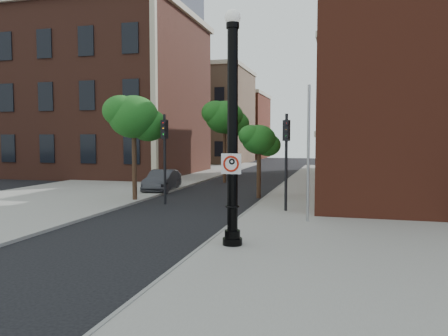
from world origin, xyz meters
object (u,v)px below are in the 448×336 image
(lamppost, at_px, (233,140))
(traffic_signal_right, at_px, (286,146))
(no_parking_sign, at_px, (231,164))
(traffic_signal_left, at_px, (165,144))
(parked_car, at_px, (162,181))

(lamppost, height_order, traffic_signal_right, lamppost)
(lamppost, height_order, no_parking_sign, lamppost)
(traffic_signal_left, height_order, traffic_signal_right, traffic_signal_left)
(lamppost, bearing_deg, traffic_signal_right, 83.04)
(parked_car, xyz_separation_m, traffic_signal_left, (2.22, -4.85, 2.37))
(lamppost, distance_m, traffic_signal_right, 6.64)
(no_parking_sign, bearing_deg, parked_car, 121.76)
(lamppost, bearing_deg, traffic_signal_left, 125.06)
(lamppost, height_order, traffic_signal_left, lamppost)
(parked_car, height_order, traffic_signal_right, traffic_signal_right)
(no_parking_sign, xyz_separation_m, parked_car, (-7.65, 12.76, -1.92))
(traffic_signal_right, bearing_deg, parked_car, 155.77)
(lamppost, relative_size, no_parking_sign, 11.68)
(no_parking_sign, bearing_deg, traffic_signal_left, 125.27)
(traffic_signal_left, bearing_deg, lamppost, -36.68)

